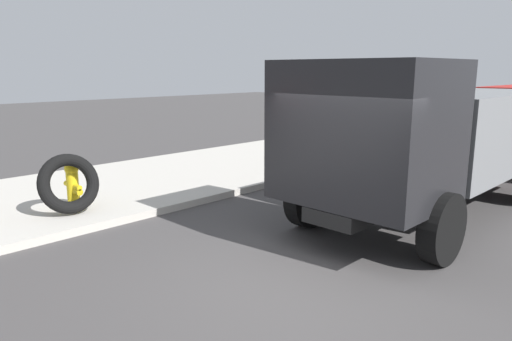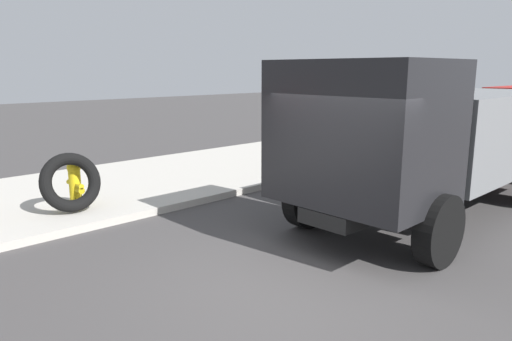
{
  "view_description": "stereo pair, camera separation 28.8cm",
  "coord_description": "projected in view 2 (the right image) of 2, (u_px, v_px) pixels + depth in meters",
  "views": [
    {
      "loc": [
        -4.72,
        -3.79,
        2.85
      ],
      "look_at": [
        1.8,
        2.63,
        0.92
      ],
      "focal_mm": 33.53,
      "sensor_mm": 36.0,
      "label": 1
    },
    {
      "loc": [
        -4.51,
        -3.99,
        2.85
      ],
      "look_at": [
        1.8,
        2.63,
        0.92
      ],
      "focal_mm": 33.53,
      "sensor_mm": 36.0,
      "label": 2
    }
  ],
  "objects": [
    {
      "name": "ground_plane",
      "position": [
        294.0,
        285.0,
        6.47
      ],
      "size": [
        80.0,
        80.0,
        0.0
      ],
      "primitive_type": "plane",
      "color": "#423F3F"
    },
    {
      "name": "sidewalk_curb",
      "position": [
        85.0,
        192.0,
        11.05
      ],
      "size": [
        36.0,
        5.0,
        0.15
      ],
      "primitive_type": "cube",
      "color": "#BCB7AD",
      "rests_on": "ground"
    },
    {
      "name": "fire_hydrant",
      "position": [
        75.0,
        182.0,
        9.56
      ],
      "size": [
        0.27,
        0.61,
        0.93
      ],
      "color": "yellow",
      "rests_on": "sidewalk_curb"
    },
    {
      "name": "loose_tire",
      "position": [
        71.0,
        182.0,
        9.15
      ],
      "size": [
        1.2,
        0.66,
        1.17
      ],
      "primitive_type": "torus",
      "rotation": [
        1.29,
        0.0,
        -0.1
      ],
      "color": "black",
      "rests_on": "sidewalk_curb"
    },
    {
      "name": "dump_truck_gray",
      "position": [
        431.0,
        136.0,
        9.08
      ],
      "size": [
        7.01,
        2.82,
        3.0
      ],
      "color": "slate",
      "rests_on": "ground"
    }
  ]
}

